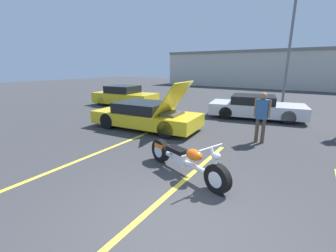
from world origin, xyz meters
TOP-DOWN VIEW (x-y plane):
  - ground_plane at (0.00, 0.00)m, footprint 80.00×80.00m
  - parking_stripe_foreground at (-3.73, 1.56)m, footprint 0.12×5.12m
  - parking_stripe_middle at (-0.72, 1.56)m, footprint 0.12×5.12m
  - far_building at (0.00, 27.38)m, footprint 32.00×4.20m
  - light_pole at (-0.15, 15.79)m, footprint 1.21×0.28m
  - motorcycle at (-0.85, 1.80)m, footprint 2.51×1.12m
  - show_car_hood_open at (-4.21, 4.65)m, footprint 4.61×2.18m
  - parked_car_mid_left_row at (-0.79, 9.17)m, footprint 4.73×2.69m
  - parked_car_left_row at (-8.93, 8.40)m, footprint 4.35×2.17m
  - spectator_near_motorcycle at (0.18, 5.24)m, footprint 0.52×0.23m

SIDE VIEW (x-z plane):
  - ground_plane at x=0.00m, z-range 0.00..0.00m
  - parking_stripe_foreground at x=-3.73m, z-range 0.00..0.01m
  - parking_stripe_middle at x=-0.72m, z-range 0.00..0.01m
  - motorcycle at x=-0.85m, z-range -0.09..0.85m
  - parked_car_mid_left_row at x=-0.79m, z-range -0.02..1.11m
  - show_car_hood_open at x=-4.21m, z-range -0.44..1.55m
  - parked_car_left_row at x=-8.93m, z-range -0.04..1.26m
  - spectator_near_motorcycle at x=0.18m, z-range 0.16..1.88m
  - far_building at x=0.00m, z-range 0.14..4.54m
  - light_pole at x=-0.15m, z-range 0.39..8.64m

